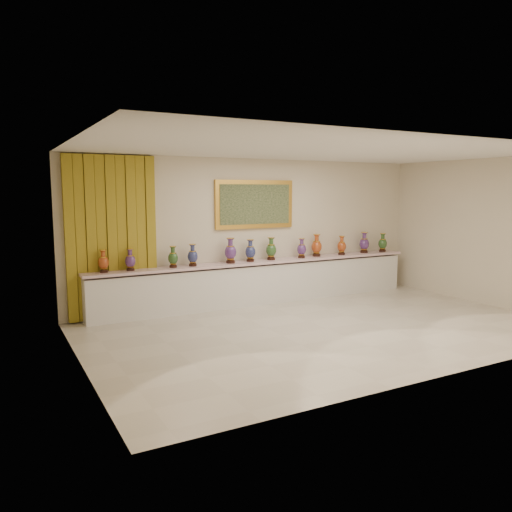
{
  "coord_description": "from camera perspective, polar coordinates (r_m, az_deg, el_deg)",
  "views": [
    {
      "loc": [
        -5.02,
        -6.71,
        2.34
      ],
      "look_at": [
        -0.46,
        1.7,
        1.09
      ],
      "focal_mm": 35.0,
      "sensor_mm": 36.0,
      "label": 1
    }
  ],
  "objects": [
    {
      "name": "vase_8",
      "position": [
        11.11,
        6.94,
        1.1
      ],
      "size": [
        0.3,
        0.3,
        0.49
      ],
      "rotation": [
        0.0,
        0.0,
        -0.39
      ],
      "color": "black",
      "rests_on": "counter"
    },
    {
      "name": "vase_6",
      "position": [
        10.47,
        1.75,
        0.72
      ],
      "size": [
        0.26,
        0.26,
        0.47
      ],
      "rotation": [
        0.0,
        0.0,
        0.24
      ],
      "color": "black",
      "rests_on": "counter"
    },
    {
      "name": "vase_10",
      "position": [
        11.93,
        12.26,
        1.4
      ],
      "size": [
        0.25,
        0.25,
        0.48
      ],
      "rotation": [
        0.0,
        0.0,
        -0.11
      ],
      "color": "black",
      "rests_on": "counter"
    },
    {
      "name": "vase_5",
      "position": [
        10.22,
        -0.65,
        0.51
      ],
      "size": [
        0.22,
        0.22,
        0.45
      ],
      "rotation": [
        0.0,
        0.0,
        -0.02
      ],
      "color": "black",
      "rests_on": "counter"
    },
    {
      "name": "vase_11",
      "position": [
        12.25,
        14.28,
        1.4
      ],
      "size": [
        0.26,
        0.26,
        0.44
      ],
      "rotation": [
        0.0,
        0.0,
        0.35
      ],
      "color": "black",
      "rests_on": "counter"
    },
    {
      "name": "vase_3",
      "position": [
        9.68,
        -7.25,
        -0.02
      ],
      "size": [
        0.24,
        0.24,
        0.43
      ],
      "rotation": [
        0.0,
        0.0,
        0.23
      ],
      "color": "black",
      "rests_on": "counter"
    },
    {
      "name": "vase_0",
      "position": [
        9.24,
        -17.05,
        -0.69
      ],
      "size": [
        0.22,
        0.22,
        0.41
      ],
      "rotation": [
        0.0,
        0.0,
        -0.17
      ],
      "color": "black",
      "rests_on": "counter"
    },
    {
      "name": "room",
      "position": [
        9.51,
        -13.39,
        2.73
      ],
      "size": [
        8.0,
        8.0,
        8.0
      ],
      "color": "beige",
      "rests_on": "ground"
    },
    {
      "name": "ground",
      "position": [
        8.7,
        8.09,
        -8.22
      ],
      "size": [
        8.0,
        8.0,
        0.0
      ],
      "primitive_type": "plane",
      "color": "beige",
      "rests_on": "ground"
    },
    {
      "name": "vase_7",
      "position": [
        10.82,
        5.24,
        0.79
      ],
      "size": [
        0.24,
        0.24,
        0.42
      ],
      "rotation": [
        0.0,
        0.0,
        0.26
      ],
      "color": "black",
      "rests_on": "counter"
    },
    {
      "name": "vase_2",
      "position": [
        9.55,
        -9.46,
        -0.21
      ],
      "size": [
        0.24,
        0.24,
        0.41
      ],
      "rotation": [
        0.0,
        0.0,
        0.33
      ],
      "color": "black",
      "rests_on": "counter"
    },
    {
      "name": "vase_1",
      "position": [
        9.34,
        -14.17,
        -0.52
      ],
      "size": [
        0.22,
        0.22,
        0.4
      ],
      "rotation": [
        0.0,
        0.0,
        -0.22
      ],
      "color": "black",
      "rests_on": "counter"
    },
    {
      "name": "vase_4",
      "position": [
        9.99,
        -2.94,
        0.48
      ],
      "size": [
        0.31,
        0.31,
        0.51
      ],
      "rotation": [
        0.0,
        0.0,
        -0.4
      ],
      "color": "black",
      "rests_on": "counter"
    },
    {
      "name": "vase_9",
      "position": [
        11.48,
        9.76,
        1.11
      ],
      "size": [
        0.26,
        0.26,
        0.43
      ],
      "rotation": [
        0.0,
        0.0,
        -0.4
      ],
      "color": "black",
      "rests_on": "counter"
    },
    {
      "name": "counter",
      "position": [
        10.46,
        0.71,
        -3.03
      ],
      "size": [
        7.28,
        0.48,
        0.9
      ],
      "color": "white",
      "rests_on": "ground"
    }
  ]
}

